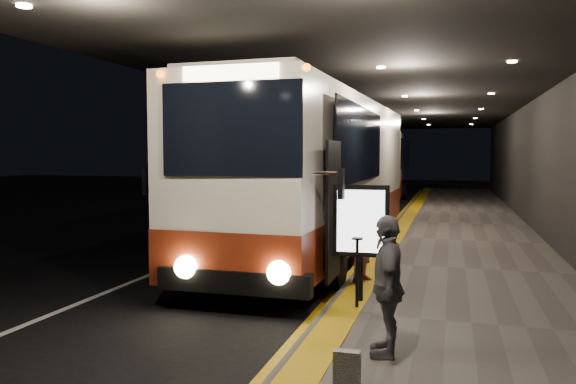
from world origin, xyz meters
The scene contains 15 objects.
ground centered at (0.00, 0.00, 0.00)m, with size 90.00×90.00×0.00m, color black.
lane_line_white centered at (-1.80, 5.00, 0.01)m, with size 0.12×50.00×0.01m, color silver.
kerb_stripe_yellow centered at (2.35, 5.00, 0.01)m, with size 0.18×50.00×0.01m, color gold.
sidewalk centered at (4.75, 5.00, 0.07)m, with size 4.50×50.00×0.15m, color #514C44.
tactile_strip centered at (2.85, 5.00, 0.16)m, with size 0.50×50.00×0.01m, color gold.
terminal_wall centered at (7.00, 5.00, 3.00)m, with size 0.10×50.00×6.00m, color black.
support_columns centered at (-1.50, 4.00, 2.20)m, with size 0.80×24.80×4.40m.
canopy centered at (2.50, 5.00, 4.60)m, with size 9.00×50.00×0.40m, color black.
coach_main centered at (1.11, 2.84, 1.92)m, with size 3.00×12.92×4.00m.
coach_second centered at (0.78, 16.57, 1.76)m, with size 3.15×11.83×3.68m.
passenger_boarding centered at (2.80, -0.95, 1.06)m, with size 0.66×0.44×1.82m, color #BC577A.
passenger_waiting_grey centered at (3.70, -4.84, 1.02)m, with size 1.02×0.52×1.73m, color #4A4A4F.
bag_polka centered at (3.38, -5.81, 0.33)m, with size 0.29×0.12×0.35m, color black.
info_sign centered at (3.00, -2.44, 1.47)m, with size 0.93×0.14×1.96m.
stanchion_post centered at (3.00, -2.83, 0.71)m, with size 0.05×0.05×1.12m, color black.
Camera 1 is at (4.43, -11.65, 2.63)m, focal length 35.00 mm.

